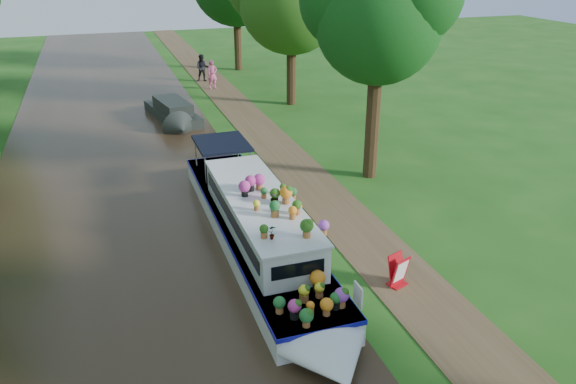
{
  "coord_description": "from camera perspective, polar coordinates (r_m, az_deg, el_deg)",
  "views": [
    {
      "loc": [
        -6.34,
        -16.4,
        8.76
      ],
      "look_at": [
        -0.89,
        -0.31,
        1.3
      ],
      "focal_mm": 35.0,
      "sensor_mm": 36.0,
      "label": 1
    }
  ],
  "objects": [
    {
      "name": "second_boat",
      "position": [
        31.42,
        -11.59,
        7.93
      ],
      "size": [
        2.58,
        6.14,
        1.14
      ],
      "rotation": [
        0.0,
        0.0,
        0.18
      ],
      "color": "black",
      "rests_on": "canal_water"
    },
    {
      "name": "tree_near_overhang",
      "position": [
        22.04,
        9.18,
        17.81
      ],
      "size": [
        5.52,
        5.28,
        8.99
      ],
      "color": "black",
      "rests_on": "ground"
    },
    {
      "name": "canal_water",
      "position": [
        18.59,
        -15.48,
        -5.31
      ],
      "size": [
        10.0,
        100.0,
        0.02
      ],
      "primitive_type": "cube",
      "color": "black",
      "rests_on": "ground"
    },
    {
      "name": "ground",
      "position": [
        19.64,
        2.17,
        -2.79
      ],
      "size": [
        100.0,
        100.0,
        0.0
      ],
      "primitive_type": "plane",
      "color": "#1C4E13",
      "rests_on": "ground"
    },
    {
      "name": "plant_boat",
      "position": [
        17.23,
        -2.86,
        -3.64
      ],
      "size": [
        2.29,
        13.52,
        2.28
      ],
      "color": "silver",
      "rests_on": "canal_water"
    },
    {
      "name": "sandwich_board",
      "position": [
        16.06,
        11.14,
        -7.99
      ],
      "size": [
        0.62,
        0.64,
        0.91
      ],
      "rotation": [
        0.0,
        0.0,
        0.37
      ],
      "color": "#AE0C15",
      "rests_on": "towpath"
    },
    {
      "name": "pedestrian_dark",
      "position": [
        40.49,
        -8.68,
        12.35
      ],
      "size": [
        1.04,
        0.89,
        1.86
      ],
      "primitive_type": "imported",
      "rotation": [
        0.0,
        0.0,
        -0.22
      ],
      "color": "black",
      "rests_on": "towpath"
    },
    {
      "name": "pedestrian_pink",
      "position": [
        38.19,
        -7.69,
        11.75
      ],
      "size": [
        0.79,
        0.62,
        1.9
      ],
      "primitive_type": "imported",
      "rotation": [
        0.0,
        0.0,
        0.27
      ],
      "color": "#D8599D",
      "rests_on": "towpath"
    },
    {
      "name": "verge_plant",
      "position": [
        17.97,
        2.26,
        -4.6
      ],
      "size": [
        0.48,
        0.43,
        0.48
      ],
      "primitive_type": "imported",
      "rotation": [
        0.0,
        0.0,
        0.14
      ],
      "color": "#216E26",
      "rests_on": "ground"
    },
    {
      "name": "towpath",
      "position": [
        20.05,
        5.38,
        -2.25
      ],
      "size": [
        2.2,
        100.0,
        0.03
      ],
      "primitive_type": "cube",
      "color": "#4E3B24",
      "rests_on": "ground"
    }
  ]
}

